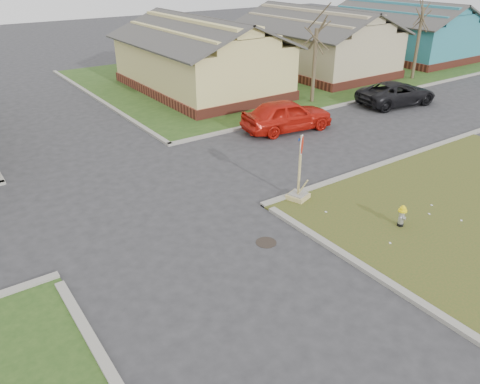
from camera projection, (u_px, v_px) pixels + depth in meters
ground at (196, 259)px, 13.57m from camera, size 120.00×120.00×0.00m
verge_far_right at (319, 64)px, 37.99m from camera, size 37.00×19.00×0.05m
curbs at (127, 195)px, 17.22m from camera, size 80.00×40.00×0.12m
manhole at (266, 242)px, 14.33m from camera, size 0.64×0.64×0.01m
side_house_yellow at (200, 56)px, 29.78m from camera, size 7.60×11.60×4.70m
side_house_tan at (315, 41)px, 34.90m from camera, size 7.60×11.60×4.70m
side_house_teal at (401, 31)px, 40.02m from camera, size 7.60×11.60×4.70m
tree_mid_right at (314, 66)px, 27.23m from camera, size 0.22×0.22×4.20m
tree_far_right at (418, 44)px, 32.45m from camera, size 0.22×0.22×4.76m
fire_hydrant at (402, 215)px, 14.96m from camera, size 0.28×0.28×0.74m
stop_sign at (299, 185)px, 16.61m from camera, size 0.69×0.68×2.44m
red_sedan at (287, 115)px, 23.28m from camera, size 4.86×2.51×1.58m
dark_pickup at (397, 93)px, 27.43m from camera, size 5.14×2.94×1.35m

